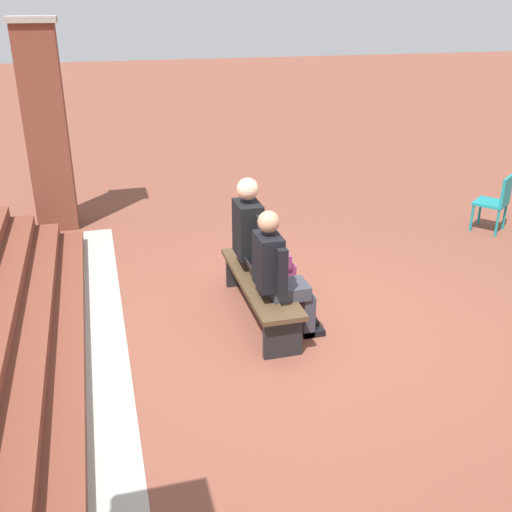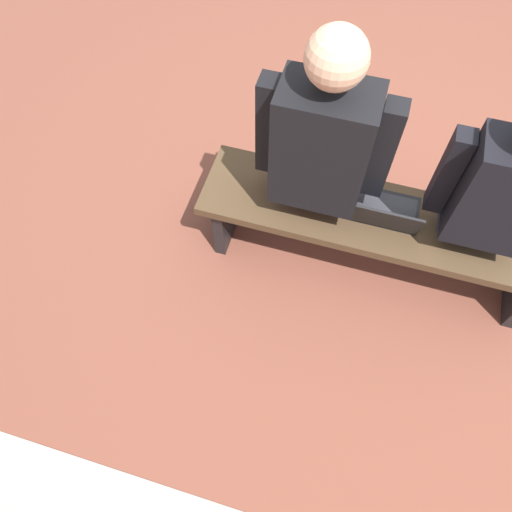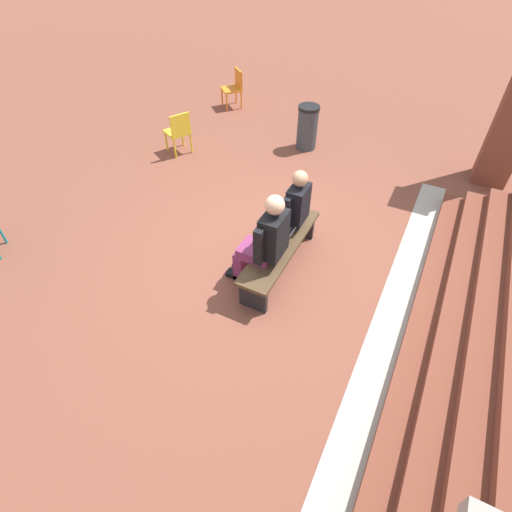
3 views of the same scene
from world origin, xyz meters
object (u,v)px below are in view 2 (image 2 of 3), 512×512
Objects in this scene: person_student at (494,192)px; laptop at (386,213)px; person_adult at (324,147)px; bench at (377,226)px.

laptop is (0.42, 0.08, -0.22)m from person_student.
person_adult is at bearing -0.45° from person_student.
person_student is 0.93× the size of person_adult.
person_student is at bearing 179.55° from person_adult.
laptop is at bearing 10.82° from person_student.
person_student is 0.48m from laptop.
bench is 0.15m from laptop.
bench is at bearing -34.32° from laptop.
bench is 1.25× the size of person_adult.
person_adult is at bearing -13.53° from laptop.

